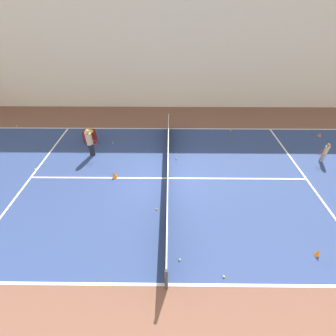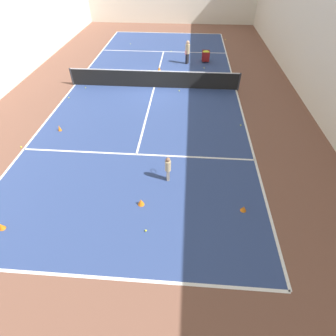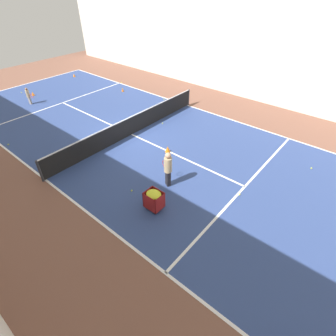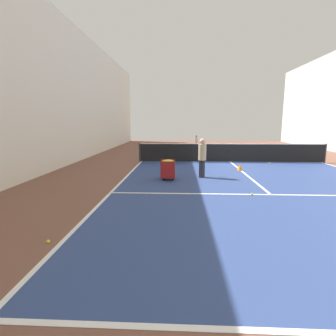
{
  "view_description": "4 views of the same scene",
  "coord_description": "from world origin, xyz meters",
  "px_view_note": "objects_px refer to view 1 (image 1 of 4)",
  "views": [
    {
      "loc": [
        -8.5,
        -0.08,
        7.28
      ],
      "look_at": [
        0.0,
        0.0,
        0.65
      ],
      "focal_mm": 24.0,
      "sensor_mm": 36.0,
      "label": 1
    },
    {
      "loc": [
        2.07,
        -15.82,
        7.28
      ],
      "look_at": [
        1.51,
        -8.37,
        0.62
      ],
      "focal_mm": 28.0,
      "sensor_mm": 36.0,
      "label": 2
    },
    {
      "loc": [
        8.5,
        9.75,
        7.28
      ],
      "look_at": [
        2.0,
        4.31,
        0.9
      ],
      "focal_mm": 28.0,
      "sensor_mm": 36.0,
      "label": 3
    },
    {
      "loc": [
        2.9,
        15.1,
        2.31
      ],
      "look_at": [
        3.39,
        4.79,
        0.47
      ],
      "focal_mm": 28.0,
      "sensor_mm": 36.0,
      "label": 4
    }
  ],
  "objects_px": {
    "coach_at_net": "(89,141)",
    "training_cone_1": "(320,135)",
    "player_near_baseline": "(325,151)",
    "tennis_net": "(168,169)",
    "training_cone_0": "(115,175)",
    "ball_cart": "(89,134)"
  },
  "relations": [
    {
      "from": "tennis_net",
      "to": "training_cone_1",
      "type": "height_order",
      "value": "tennis_net"
    },
    {
      "from": "player_near_baseline",
      "to": "coach_at_net",
      "type": "distance_m",
      "value": 12.67
    },
    {
      "from": "player_near_baseline",
      "to": "training_cone_1",
      "type": "bearing_deg",
      "value": -126.8
    },
    {
      "from": "tennis_net",
      "to": "training_cone_0",
      "type": "relative_size",
      "value": 33.64
    },
    {
      "from": "player_near_baseline",
      "to": "coach_at_net",
      "type": "relative_size",
      "value": 0.69
    },
    {
      "from": "training_cone_0",
      "to": "coach_at_net",
      "type": "bearing_deg",
      "value": 40.2
    },
    {
      "from": "player_near_baseline",
      "to": "tennis_net",
      "type": "bearing_deg",
      "value": -0.16
    },
    {
      "from": "ball_cart",
      "to": "training_cone_1",
      "type": "height_order",
      "value": "ball_cart"
    },
    {
      "from": "coach_at_net",
      "to": "training_cone_1",
      "type": "bearing_deg",
      "value": 36.78
    },
    {
      "from": "ball_cart",
      "to": "training_cone_1",
      "type": "distance_m",
      "value": 14.55
    },
    {
      "from": "tennis_net",
      "to": "ball_cart",
      "type": "bearing_deg",
      "value": 54.67
    },
    {
      "from": "tennis_net",
      "to": "training_cone_0",
      "type": "xyz_separation_m",
      "value": [
        0.06,
        2.66,
        -0.4
      ]
    },
    {
      "from": "coach_at_net",
      "to": "training_cone_1",
      "type": "distance_m",
      "value": 14.24
    },
    {
      "from": "training_cone_0",
      "to": "tennis_net",
      "type": "bearing_deg",
      "value": -91.26
    },
    {
      "from": "tennis_net",
      "to": "training_cone_1",
      "type": "bearing_deg",
      "value": -66.25
    },
    {
      "from": "ball_cart",
      "to": "player_near_baseline",
      "type": "bearing_deg",
      "value": -98.17
    },
    {
      "from": "ball_cart",
      "to": "training_cone_0",
      "type": "height_order",
      "value": "ball_cart"
    },
    {
      "from": "tennis_net",
      "to": "coach_at_net",
      "type": "xyz_separation_m",
      "value": [
        2.0,
        4.3,
        0.38
      ]
    },
    {
      "from": "coach_at_net",
      "to": "ball_cart",
      "type": "height_order",
      "value": "coach_at_net"
    },
    {
      "from": "coach_at_net",
      "to": "training_cone_1",
      "type": "relative_size",
      "value": 7.72
    },
    {
      "from": "tennis_net",
      "to": "coach_at_net",
      "type": "distance_m",
      "value": 4.76
    },
    {
      "from": "coach_at_net",
      "to": "training_cone_0",
      "type": "xyz_separation_m",
      "value": [
        -1.94,
        -1.64,
        -0.77
      ]
    }
  ]
}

